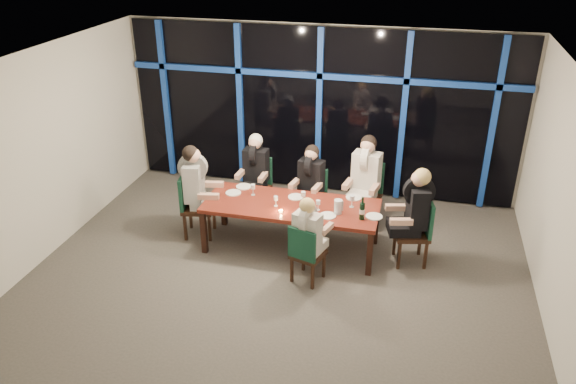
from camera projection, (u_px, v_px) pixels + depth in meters
name	position (u px, v px, depth m)	size (l,w,h in m)	color
room	(277.00, 143.00, 7.07)	(7.04, 7.00, 3.02)	#56524C
window_wall	(320.00, 109.00, 9.83)	(6.86, 0.43, 2.94)	black
dining_table	(291.00, 208.00, 8.37)	(2.60, 1.00, 0.75)	maroon
chair_far_left	(257.00, 182.00, 9.51)	(0.47, 0.47, 0.97)	black
chair_far_mid	(312.00, 193.00, 9.16)	(0.51, 0.51, 0.94)	black
chair_far_right	(366.00, 190.00, 9.13)	(0.57, 0.57, 1.06)	black
chair_end_left	(192.00, 202.00, 8.78)	(0.56, 0.56, 1.04)	black
chair_end_right	(418.00, 228.00, 8.07)	(0.57, 0.57, 1.02)	black
chair_near_mid	(305.00, 252.00, 7.63)	(0.51, 0.51, 0.89)	black
diner_far_left	(255.00, 163.00, 9.27)	(0.49, 0.61, 0.94)	black
diner_far_mid	(310.00, 174.00, 8.93)	(0.52, 0.63, 0.92)	black
diner_far_right	(366.00, 169.00, 8.87)	(0.57, 0.70, 1.03)	silver
diner_end_left	(196.00, 178.00, 8.59)	(0.69, 0.56, 1.01)	black
diner_end_right	(415.00, 203.00, 7.89)	(0.69, 0.58, 1.00)	black
diner_near_mid	(309.00, 227.00, 7.53)	(0.52, 0.60, 0.86)	silver
plate_far_left	(244.00, 187.00, 8.86)	(0.24, 0.24, 0.01)	white
plate_far_mid	(296.00, 197.00, 8.54)	(0.24, 0.24, 0.01)	white
plate_far_right	(354.00, 198.00, 8.52)	(0.24, 0.24, 0.01)	white
plate_end_left	(233.00, 193.00, 8.66)	(0.24, 0.24, 0.01)	white
plate_end_right	(374.00, 216.00, 7.98)	(0.24, 0.24, 0.01)	white
plate_near_mid	(328.00, 216.00, 8.01)	(0.24, 0.24, 0.01)	white
wine_bottle	(362.00, 211.00, 7.87)	(0.08, 0.08, 0.34)	black
water_pitcher	(338.00, 207.00, 8.04)	(0.13, 0.12, 0.21)	silver
tea_light	(281.00, 211.00, 8.11)	(0.05, 0.05, 0.03)	#F4A749
wine_glass_a	(276.00, 199.00, 8.24)	(0.06, 0.06, 0.16)	silver
wine_glass_b	(303.00, 195.00, 8.32)	(0.07, 0.07, 0.18)	silver
wine_glass_c	(318.00, 203.00, 8.12)	(0.06, 0.06, 0.16)	silver
wine_glass_d	(253.00, 187.00, 8.56)	(0.07, 0.07, 0.18)	white
wine_glass_e	(352.00, 199.00, 8.20)	(0.07, 0.07, 0.19)	silver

